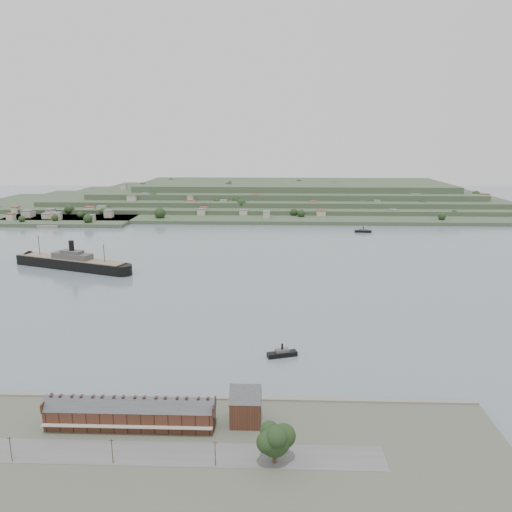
{
  "coord_description": "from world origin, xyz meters",
  "views": [
    {
      "loc": [
        36.28,
        -312.75,
        94.77
      ],
      "look_at": [
        23.98,
        30.0,
        12.71
      ],
      "focal_mm": 35.0,
      "sensor_mm": 36.0,
      "label": 1
    }
  ],
  "objects_px": {
    "terrace_row": "(130,413)",
    "fig_tree": "(276,440)",
    "gabled_building": "(246,405)",
    "tugboat": "(282,353)",
    "steamship": "(68,262)"
  },
  "relations": [
    {
      "from": "terrace_row",
      "to": "fig_tree",
      "type": "xyz_separation_m",
      "value": [
        47.41,
        -17.23,
        2.97
      ]
    },
    {
      "from": "gabled_building",
      "to": "tugboat",
      "type": "bearing_deg",
      "value": 76.91
    },
    {
      "from": "gabled_building",
      "to": "tugboat",
      "type": "xyz_separation_m",
      "value": [
        13.02,
        56.02,
        -6.72
      ]
    },
    {
      "from": "gabled_building",
      "to": "steamship",
      "type": "xyz_separation_m",
      "value": [
        -143.02,
        203.14,
        -3.49
      ]
    },
    {
      "from": "steamship",
      "to": "fig_tree",
      "type": "bearing_deg",
      "value": -55.72
    },
    {
      "from": "terrace_row",
      "to": "steamship",
      "type": "xyz_separation_m",
      "value": [
        -105.52,
        207.16,
        -2.15
      ]
    },
    {
      "from": "terrace_row",
      "to": "tugboat",
      "type": "distance_m",
      "value": 78.65
    },
    {
      "from": "terrace_row",
      "to": "steamship",
      "type": "bearing_deg",
      "value": 116.99
    },
    {
      "from": "terrace_row",
      "to": "tugboat",
      "type": "relative_size",
      "value": 4.01
    },
    {
      "from": "fig_tree",
      "to": "steamship",
      "type": "bearing_deg",
      "value": 124.28
    },
    {
      "from": "steamship",
      "to": "gabled_building",
      "type": "bearing_deg",
      "value": -54.85
    },
    {
      "from": "fig_tree",
      "to": "gabled_building",
      "type": "bearing_deg",
      "value": 115.01
    },
    {
      "from": "terrace_row",
      "to": "gabled_building",
      "type": "height_order",
      "value": "gabled_building"
    },
    {
      "from": "terrace_row",
      "to": "steamship",
      "type": "height_order",
      "value": "steamship"
    },
    {
      "from": "terrace_row",
      "to": "gabled_building",
      "type": "distance_m",
      "value": 37.74
    }
  ]
}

